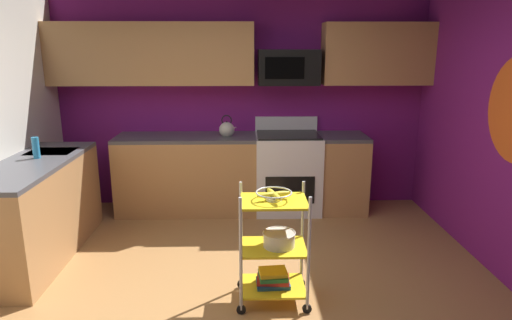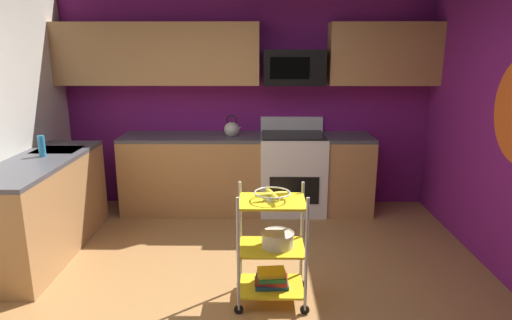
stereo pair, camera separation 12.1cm
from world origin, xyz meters
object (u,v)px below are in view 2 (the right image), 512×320
microwave (294,67)px  fruit_bowl (272,194)px  dish_soap_bottle (42,146)px  oven_range (292,172)px  mixing_bowl_large (278,239)px  kettle (232,129)px  rolling_cart (272,247)px  book_stack (272,278)px

microwave → fruit_bowl: bearing=-97.9°
dish_soap_bottle → oven_range: bearing=23.0°
mixing_bowl_large → dish_soap_bottle: 2.46m
fruit_bowl → kettle: (-0.42, 2.02, 0.12)m
microwave → rolling_cart: 2.48m
fruit_bowl → kettle: 2.07m
rolling_cart → mixing_bowl_large: size_ratio=3.63×
book_stack → kettle: (-0.42, 2.02, 0.81)m
oven_range → rolling_cart: oven_range is taller
fruit_bowl → kettle: kettle is taller
rolling_cart → fruit_bowl: rolling_cart is taller
oven_range → dish_soap_bottle: bearing=-157.0°
oven_range → microwave: 1.23m
microwave → book_stack: 2.63m
mixing_bowl_large → kettle: (-0.46, 2.02, 0.48)m
kettle → dish_soap_bottle: size_ratio=1.32×
oven_range → kettle: 0.89m
fruit_bowl → book_stack: size_ratio=1.03×
microwave → book_stack: (-0.30, -2.13, -1.51)m
mixing_bowl_large → dish_soap_bottle: dish_soap_bottle is taller
oven_range → book_stack: size_ratio=4.17×
book_stack → kettle: kettle is taller
microwave → mixing_bowl_large: (-0.25, -2.13, -1.18)m
rolling_cart → microwave: bearing=82.1°
microwave → fruit_bowl: microwave is taller
rolling_cart → book_stack: bearing=-161.6°
microwave → mixing_bowl_large: bearing=-96.8°
microwave → rolling_cart: bearing=-97.9°
book_stack → rolling_cart: bearing=18.4°
mixing_bowl_large → book_stack: 0.33m
rolling_cart → dish_soap_bottle: bearing=155.6°
rolling_cart → dish_soap_bottle: (-2.16, 0.98, 0.57)m
dish_soap_bottle → book_stack: bearing=-24.4°
kettle → dish_soap_bottle: kettle is taller
fruit_bowl → microwave: bearing=82.1°
microwave → kettle: microwave is taller
mixing_bowl_large → kettle: size_ratio=0.95×
microwave → oven_range: bearing=-89.7°
mixing_bowl_large → kettle: 2.13m
oven_range → book_stack: oven_range is taller
oven_range → mixing_bowl_large: 2.04m
rolling_cart → oven_range: bearing=81.6°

